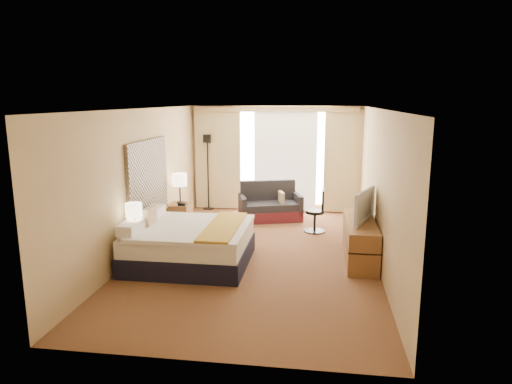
# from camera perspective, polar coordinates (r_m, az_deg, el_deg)

# --- Properties ---
(floor) EXTENTS (4.20, 7.00, 0.02)m
(floor) POSITION_cam_1_polar(r_m,az_deg,el_deg) (8.35, 0.03, -7.78)
(floor) COLOR #5A2719
(floor) RESTS_ON ground
(ceiling) EXTENTS (4.20, 7.00, 0.02)m
(ceiling) POSITION_cam_1_polar(r_m,az_deg,el_deg) (7.88, 0.03, 10.36)
(ceiling) COLOR white
(ceiling) RESTS_ON wall_back
(wall_back) EXTENTS (4.20, 0.02, 2.60)m
(wall_back) POSITION_cam_1_polar(r_m,az_deg,el_deg) (11.45, 2.46, 4.19)
(wall_back) COLOR #D8BA84
(wall_back) RESTS_ON ground
(wall_front) EXTENTS (4.20, 0.02, 2.60)m
(wall_front) POSITION_cam_1_polar(r_m,az_deg,el_deg) (4.68, -5.97, -6.75)
(wall_front) COLOR #D8BA84
(wall_front) RESTS_ON ground
(wall_left) EXTENTS (0.02, 7.00, 2.60)m
(wall_left) POSITION_cam_1_polar(r_m,az_deg,el_deg) (8.56, -14.04, 1.35)
(wall_left) COLOR #D8BA84
(wall_left) RESTS_ON ground
(wall_right) EXTENTS (0.02, 7.00, 2.60)m
(wall_right) POSITION_cam_1_polar(r_m,az_deg,el_deg) (8.01, 15.09, 0.61)
(wall_right) COLOR #D8BA84
(wall_right) RESTS_ON ground
(headboard) EXTENTS (0.06, 1.85, 1.50)m
(headboard) POSITION_cam_1_polar(r_m,az_deg,el_deg) (8.73, -13.30, 1.45)
(headboard) COLOR black
(headboard) RESTS_ON wall_left
(nightstand_left) EXTENTS (0.45, 0.52, 0.55)m
(nightstand_left) POSITION_cam_1_polar(r_m,az_deg,el_deg) (7.78, -14.97, -7.50)
(nightstand_left) COLOR brown
(nightstand_left) RESTS_ON floor
(nightstand_right) EXTENTS (0.45, 0.52, 0.55)m
(nightstand_right) POSITION_cam_1_polar(r_m,az_deg,el_deg) (10.03, -9.46, -2.98)
(nightstand_right) COLOR brown
(nightstand_right) RESTS_ON floor
(media_dresser) EXTENTS (0.50, 1.80, 0.70)m
(media_dresser) POSITION_cam_1_polar(r_m,az_deg,el_deg) (8.20, 12.86, -5.86)
(media_dresser) COLOR brown
(media_dresser) RESTS_ON floor
(window) EXTENTS (2.30, 0.02, 2.30)m
(window) POSITION_cam_1_polar(r_m,az_deg,el_deg) (11.40, 3.70, 4.24)
(window) COLOR white
(window) RESTS_ON wall_back
(curtains) EXTENTS (4.12, 0.19, 2.56)m
(curtains) POSITION_cam_1_polar(r_m,az_deg,el_deg) (11.33, 2.39, 4.66)
(curtains) COLOR beige
(curtains) RESTS_ON floor
(bed) EXTENTS (1.97, 1.80, 0.96)m
(bed) POSITION_cam_1_polar(r_m,az_deg,el_deg) (7.88, -8.31, -6.40)
(bed) COLOR black
(bed) RESTS_ON floor
(loveseat) EXTENTS (1.57, 1.14, 0.88)m
(loveseat) POSITION_cam_1_polar(r_m,az_deg,el_deg) (10.65, 1.76, -1.89)
(loveseat) COLOR maroon
(loveseat) RESTS_ON floor
(floor_lamp) EXTENTS (0.24, 0.24, 1.90)m
(floor_lamp) POSITION_cam_1_polar(r_m,az_deg,el_deg) (11.54, -6.07, 4.40)
(floor_lamp) COLOR black
(floor_lamp) RESTS_ON floor
(desk_chair) EXTENTS (0.44, 0.44, 0.91)m
(desk_chair) POSITION_cam_1_polar(r_m,az_deg,el_deg) (9.69, 7.66, -2.64)
(desk_chair) COLOR black
(desk_chair) RESTS_ON floor
(lamp_left) EXTENTS (0.27, 0.27, 0.56)m
(lamp_left) POSITION_cam_1_polar(r_m,az_deg,el_deg) (7.64, -15.03, -2.29)
(lamp_left) COLOR black
(lamp_left) RESTS_ON nightstand_left
(lamp_right) EXTENTS (0.31, 0.31, 0.66)m
(lamp_right) POSITION_cam_1_polar(r_m,az_deg,el_deg) (9.90, -9.53, 1.46)
(lamp_right) COLOR black
(lamp_right) RESTS_ON nightstand_right
(tissue_box) EXTENTS (0.17, 0.17, 0.12)m
(tissue_box) POSITION_cam_1_polar(r_m,az_deg,el_deg) (7.81, -14.23, -4.82)
(tissue_box) COLOR #98C1EB
(tissue_box) RESTS_ON nightstand_left
(telephone) EXTENTS (0.16, 0.13, 0.06)m
(telephone) POSITION_cam_1_polar(r_m,az_deg,el_deg) (9.79, -9.20, -1.49)
(telephone) COLOR black
(telephone) RESTS_ON nightstand_right
(television) EXTENTS (0.49, 0.96, 0.57)m
(television) POSITION_cam_1_polar(r_m,az_deg,el_deg) (7.95, 12.75, -1.68)
(television) COLOR black
(television) RESTS_ON media_dresser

